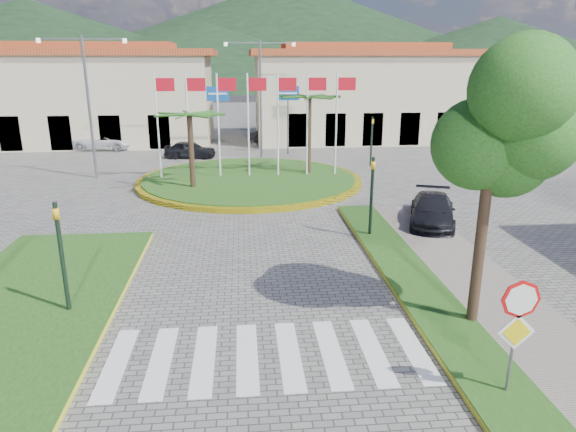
{
  "coord_description": "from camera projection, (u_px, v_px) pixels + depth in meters",
  "views": [
    {
      "loc": [
        -0.39,
        -6.61,
        6.68
      ],
      "look_at": [
        0.93,
        8.0,
        2.21
      ],
      "focal_mm": 32.0,
      "sensor_mm": 36.0,
      "label": 1
    }
  ],
  "objects": [
    {
      "name": "sidewalk_right",
      "position": [
        556.0,
        391.0,
        10.67
      ],
      "size": [
        4.0,
        28.0,
        0.15
      ],
      "primitive_type": "cube",
      "color": "gray",
      "rests_on": "ground"
    },
    {
      "name": "verge_right",
      "position": [
        501.0,
        394.0,
        10.57
      ],
      "size": [
        1.6,
        28.0,
        0.18
      ],
      "primitive_type": "cube",
      "color": "#214714",
      "rests_on": "ground"
    },
    {
      "name": "median_left",
      "position": [
        12.0,
        323.0,
        13.4
      ],
      "size": [
        5.0,
        14.0,
        0.18
      ],
      "primitive_type": "cube",
      "color": "#214714",
      "rests_on": "ground"
    },
    {
      "name": "crosswalk",
      "position": [
        264.0,
        356.0,
        12.08
      ],
      "size": [
        8.0,
        3.0,
        0.01
      ],
      "primitive_type": "cube",
      "color": "silver",
      "rests_on": "ground"
    },
    {
      "name": "roundabout_island",
      "position": [
        250.0,
        179.0,
        29.18
      ],
      "size": [
        12.7,
        12.7,
        6.0
      ],
      "color": "yellow",
      "rests_on": "ground"
    },
    {
      "name": "stop_sign",
      "position": [
        517.0,
        320.0,
        10.04
      ],
      "size": [
        0.8,
        0.11,
        2.65
      ],
      "color": "slate",
      "rests_on": "ground"
    },
    {
      "name": "deciduous_tree",
      "position": [
        494.0,
        127.0,
        12.0
      ],
      "size": [
        3.6,
        3.6,
        6.8
      ],
      "color": "black",
      "rests_on": "ground"
    },
    {
      "name": "traffic_light_left",
      "position": [
        61.0,
        248.0,
        13.45
      ],
      "size": [
        0.15,
        0.18,
        3.2
      ],
      "color": "black",
      "rests_on": "ground"
    },
    {
      "name": "traffic_light_right",
      "position": [
        372.0,
        190.0,
        19.53
      ],
      "size": [
        0.15,
        0.18,
        3.2
      ],
      "color": "black",
      "rests_on": "ground"
    },
    {
      "name": "traffic_light_far",
      "position": [
        372.0,
        136.0,
        33.17
      ],
      "size": [
        0.18,
        0.15,
        3.2
      ],
      "color": "black",
      "rests_on": "ground"
    },
    {
      "name": "direction_sign_west",
      "position": [
        218.0,
        106.0,
        36.58
      ],
      "size": [
        1.6,
        0.14,
        5.2
      ],
      "color": "slate",
      "rests_on": "ground"
    },
    {
      "name": "direction_sign_east",
      "position": [
        288.0,
        106.0,
        37.01
      ],
      "size": [
        1.6,
        0.14,
        5.2
      ],
      "color": "slate",
      "rests_on": "ground"
    },
    {
      "name": "street_lamp_centre",
      "position": [
        261.0,
        93.0,
        35.63
      ],
      "size": [
        4.8,
        0.16,
        8.0
      ],
      "color": "slate",
      "rests_on": "ground"
    },
    {
      "name": "street_lamp_west",
      "position": [
        88.0,
        100.0,
        29.05
      ],
      "size": [
        4.8,
        0.16,
        8.0
      ],
      "color": "slate",
      "rests_on": "ground"
    },
    {
      "name": "building_left",
      "position": [
        74.0,
        95.0,
        42.13
      ],
      "size": [
        23.32,
        9.54,
        8.05
      ],
      "color": "beige",
      "rests_on": "ground"
    },
    {
      "name": "building_right",
      "position": [
        361.0,
        94.0,
        44.2
      ],
      "size": [
        19.08,
        9.54,
        8.05
      ],
      "color": "beige",
      "rests_on": "ground"
    },
    {
      "name": "hill_far_west",
      "position": [
        29.0,
        43.0,
        133.71
      ],
      "size": [
        140.0,
        140.0,
        22.0
      ],
      "primitive_type": "cone",
      "color": "black",
      "rests_on": "ground"
    },
    {
      "name": "hill_far_mid",
      "position": [
        289.0,
        32.0,
        157.63
      ],
      "size": [
        180.0,
        180.0,
        30.0
      ],
      "primitive_type": "cone",
      "color": "black",
      "rests_on": "ground"
    },
    {
      "name": "hill_far_east",
      "position": [
        497.0,
        51.0,
        140.3
      ],
      "size": [
        120.0,
        120.0,
        18.0
      ],
      "primitive_type": "cone",
      "color": "black",
      "rests_on": "ground"
    },
    {
      "name": "hill_near_back",
      "position": [
        201.0,
        55.0,
        128.93
      ],
      "size": [
        110.0,
        110.0,
        16.0
      ],
      "primitive_type": "cone",
      "color": "black",
      "rests_on": "ground"
    },
    {
      "name": "white_van",
      "position": [
        104.0,
        142.0,
        39.7
      ],
      "size": [
        4.55,
        2.3,
        1.23
      ],
      "primitive_type": "imported",
      "rotation": [
        0.0,
        0.0,
        1.51
      ],
      "color": "silver",
      "rests_on": "ground"
    },
    {
      "name": "car_dark_a",
      "position": [
        190.0,
        149.0,
        36.33
      ],
      "size": [
        3.71,
        1.8,
        1.22
      ],
      "primitive_type": "imported",
      "rotation": [
        0.0,
        0.0,
        1.47
      ],
      "color": "black",
      "rests_on": "ground"
    },
    {
      "name": "car_dark_b",
      "position": [
        270.0,
        136.0,
        43.41
      ],
      "size": [
        3.49,
        2.01,
        1.09
      ],
      "primitive_type": "imported",
      "rotation": [
        0.0,
        0.0,
        1.29
      ],
      "color": "black",
      "rests_on": "ground"
    },
    {
      "name": "car_side_right",
      "position": [
        432.0,
        211.0,
        21.5
      ],
      "size": [
        3.13,
        4.7,
        1.26
      ],
      "primitive_type": "imported",
      "rotation": [
        0.0,
        0.0,
        -0.34
      ],
      "color": "black",
      "rests_on": "ground"
    }
  ]
}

